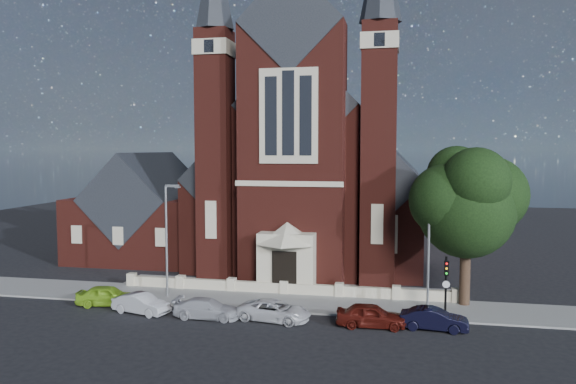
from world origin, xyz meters
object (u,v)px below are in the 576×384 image
Objects in this scene: street_lamp_right at (430,242)px; car_lime_van at (108,296)px; traffic_signal at (446,279)px; car_dark_red at (371,315)px; parish_hall at (149,216)px; car_silver_a at (141,304)px; car_silver_b at (207,309)px; car_white_suv at (275,311)px; car_navy at (434,319)px; church at (318,173)px; street_tree at (469,204)px; street_lamp_left at (168,234)px.

car_lime_van is (-21.22, -2.70, -3.90)m from street_lamp_right.
traffic_signal is 5.28m from car_dark_red.
car_silver_a is at bearing -66.13° from parish_hall.
car_silver_b is 0.94× the size of car_white_suv.
car_navy is (9.56, 0.11, 0.02)m from car_white_suv.
church is 8.39× the size of car_dark_red.
church is 17.26m from parish_hall.
street_lamp_right is 1.90× the size of car_silver_b.
car_silver_b is 1.09× the size of car_navy.
car_dark_red is (-4.42, -2.19, -1.87)m from traffic_signal.
car_lime_van is at bearing 92.83° from car_navy.
car_silver_b is at bearing 97.15° from car_navy.
car_navy is at bearing -114.29° from street_tree.
car_white_suv is (-11.94, -5.38, -6.33)m from street_tree.
parish_hall is 31.74m from car_navy.
street_lamp_right reaches higher than car_white_suv.
street_lamp_right is at bearing -44.66° from car_dark_red.
car_navy reaches higher than car_silver_a.
car_silver_a is at bearing -109.47° from church.
car_navy reaches higher than car_white_suv.
church is 8.72× the size of traffic_signal.
car_silver_a reaches higher than car_white_suv.
car_silver_b is 1.02× the size of car_dark_red.
car_silver_b is 4.25m from car_white_suv.
traffic_signal is 0.98× the size of car_lime_van.
street_lamp_left is at bearing 84.04° from car_navy.
car_dark_red is (6.58, -22.70, -7.48)m from church.
street_lamp_left is at bearing 175.24° from traffic_signal.
street_lamp_left reaches higher than car_silver_b.
car_lime_van is 7.68m from car_silver_b.
car_dark_red reaches higher than car_navy.
church is at bearing 118.20° from traffic_signal.
church is 25.84m from car_navy.
street_tree reaches higher than street_lamp_left.
church is at bearing -5.44° from car_silver_a.
car_navy is (10.22, -22.51, -7.54)m from church.
street_lamp_right is at bearing -61.96° from church.
car_lime_van is 0.96× the size of car_silver_b.
street_lamp_right is at bearing -59.32° from car_white_suv.
parish_hall is 3.05× the size of traffic_signal.
car_dark_red is 1.06× the size of car_navy.
car_white_suv is at bearing -74.44° from car_silver_a.
church is 8.96× the size of car_silver_a.
street_lamp_right is 6.45m from car_dark_red.
street_tree reaches higher than parish_hall.
street_tree is 2.63× the size of car_lime_van.
car_silver_a is at bearing 88.56° from car_silver_b.
street_lamp_right is at bearing -63.84° from car_silver_a.
street_lamp_right is at bearing 7.19° from car_navy.
street_lamp_left is 18.89m from car_navy.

